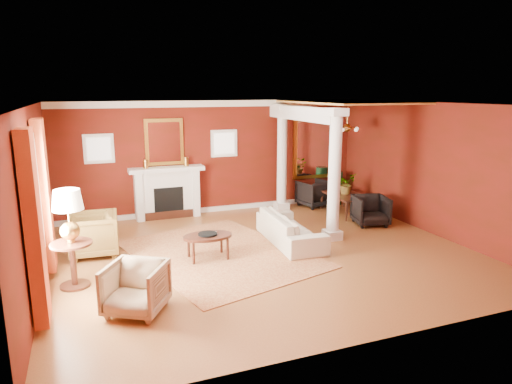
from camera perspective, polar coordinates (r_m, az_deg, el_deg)
name	(u,v)px	position (r m, az deg, el deg)	size (l,w,h in m)	color
ground	(265,253)	(9.10, 1.08, -7.67)	(8.00, 8.00, 0.00)	brown
room_shell	(265,152)	(8.61, 1.13, 5.02)	(8.04, 7.04, 2.92)	#65130E
fireplace	(167,192)	(11.66, -11.01, -0.04)	(1.85, 0.42, 1.29)	white
overmantel_mirror	(164,142)	(11.59, -11.39, 6.16)	(0.95, 0.07, 1.15)	gold
flank_window_left	(99,149)	(11.46, -19.06, 5.14)	(0.70, 0.07, 0.70)	white
flank_window_right	(224,143)	(11.97, -4.01, 6.09)	(0.70, 0.07, 0.70)	white
left_window	(38,209)	(7.55, -25.56, -1.92)	(0.21, 2.55, 2.60)	white
column_front	(334,174)	(9.72, 9.78, 2.19)	(0.36, 0.36, 2.80)	white
column_back	(282,157)	(12.09, 3.27, 4.38)	(0.36, 0.36, 2.80)	white
header_beam	(302,113)	(10.98, 5.73, 9.76)	(0.30, 3.20, 0.32)	white
amber_ceiling	(348,102)	(11.41, 11.37, 10.95)	(2.30, 3.40, 0.04)	#EC9F45
dining_mirror	(314,148)	(13.00, 7.31, 5.43)	(1.30, 0.07, 1.70)	gold
chandelier	(347,128)	(11.51, 11.31, 7.86)	(0.60, 0.62, 0.75)	#B68539
crown_trim	(214,104)	(11.82, -5.26, 10.94)	(8.00, 0.08, 0.16)	white
base_trim	(216,209)	(12.22, -5.00, -2.11)	(8.00, 0.08, 0.12)	white
rug	(219,254)	(9.09, -4.65, -7.69)	(2.89, 3.86, 0.02)	maroon
sofa	(290,224)	(9.62, 4.32, -3.97)	(2.12, 0.62, 0.83)	beige
armchair_leopard	(93,232)	(9.42, -19.70, -4.78)	(0.89, 0.84, 0.92)	black
armchair_stripe	(136,286)	(6.91, -14.83, -11.28)	(0.79, 0.74, 0.81)	tan
coffee_table	(208,237)	(8.73, -6.06, -5.66)	(0.94, 0.94, 0.48)	black
coffee_book	(209,229)	(8.74, -5.86, -4.63)	(0.15, 0.02, 0.20)	black
side_table	(69,221)	(7.86, -22.31, -3.41)	(0.65, 0.65, 1.63)	black
dining_table	(346,198)	(12.09, 11.23, -0.74)	(1.48, 0.52, 0.83)	black
dining_chair_near	(371,209)	(11.19, 14.14, -2.08)	(0.76, 0.71, 0.78)	black
dining_chair_far	(314,192)	(12.70, 7.27, -0.02)	(0.77, 0.72, 0.79)	black
green_urn	(336,191)	(13.05, 9.95, 0.09)	(0.39, 0.39, 0.94)	#154121
potted_plant	(346,174)	(11.97, 11.24, 2.18)	(0.48, 0.53, 0.42)	#26591E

